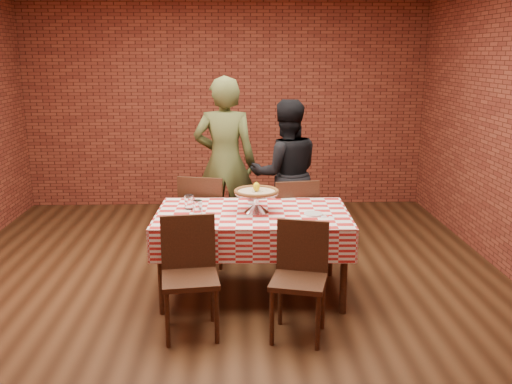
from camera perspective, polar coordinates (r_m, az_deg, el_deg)
ground at (r=5.34m, az=-3.32°, el=-9.53°), size 6.00×6.00×0.00m
back_wall at (r=7.92m, az=-3.06°, el=9.03°), size 5.50×0.00×5.50m
table at (r=5.08m, az=-0.34°, el=-6.20°), size 1.69×1.05×0.75m
tablecloth at (r=5.00m, az=-0.34°, el=-3.60°), size 1.72×1.08×0.28m
pizza_stand at (r=4.95m, az=0.04°, el=-1.03°), size 0.42×0.42×0.17m
pizza at (r=4.92m, az=0.04°, el=0.01°), size 0.42×0.42×0.03m
lemon at (r=4.91m, az=0.04°, el=0.52°), size 0.07×0.07×0.08m
water_glass_left at (r=4.88m, az=-5.90°, el=-1.58°), size 0.08×0.08×0.13m
water_glass_right at (r=5.07m, az=-6.74°, el=-1.01°), size 0.08×0.08×0.13m
side_plate at (r=4.91m, az=5.80°, el=-2.20°), size 0.17×0.17×0.01m
sweetener_packet_a at (r=4.85m, az=6.83°, el=-2.45°), size 0.06×0.04×0.00m
sweetener_packet_b at (r=4.84m, az=7.59°, el=-2.54°), size 0.06×0.05×0.00m
condiment_caddy at (r=5.23m, az=-0.21°, el=-0.36°), size 0.12×0.10×0.14m
chair_near_left at (r=4.36m, az=-6.64°, el=-8.69°), size 0.47×0.47×0.90m
chair_near_right at (r=4.31m, az=4.30°, el=-9.11°), size 0.49×0.49×0.88m
chair_far_left at (r=5.83m, az=-4.97°, el=-2.60°), size 0.55×0.55×0.94m
chair_far_right at (r=5.74m, az=3.64°, el=-2.96°), size 0.49×0.49×0.91m
diner_olive at (r=6.24m, az=-3.15°, el=2.98°), size 0.72×0.51×1.88m
diner_black at (r=6.24m, az=3.01°, el=1.81°), size 0.85×0.69×1.63m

